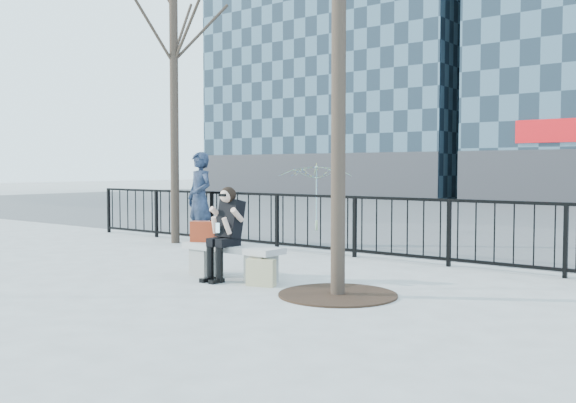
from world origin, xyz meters
The scene contains 12 objects.
ground centered at (0.00, 0.00, 0.00)m, with size 120.00×120.00×0.00m, color gray.
street_surface centered at (0.00, 15.00, 0.00)m, with size 60.00×23.00×0.01m, color #474747.
railing centered at (0.00, 3.00, 0.55)m, with size 14.00×0.06×1.10m.
building_left centered at (-15.00, 27.00, 11.30)m, with size 16.20×10.20×22.60m.
tree_left centered at (-4.00, 2.50, 4.86)m, with size 2.80×2.80×6.50m.
tree_grate centered at (1.90, -0.10, 0.01)m, with size 1.50×1.50×0.02m, color black.
bench_main centered at (0.00, 0.00, 0.30)m, with size 1.65×0.46×0.49m.
seated_woman centered at (0.00, -0.16, 0.67)m, with size 0.50×0.64×1.34m.
handbag centered at (-0.61, 0.02, 0.65)m, with size 0.38×0.18×0.31m, color maroon.
shopping_bag centered at (0.72, -0.21, 0.19)m, with size 0.39×0.14×0.37m, color #BFB587.
standing_man centered at (-3.38, 2.63, 0.97)m, with size 0.71×0.47×1.94m, color black.
vendor_umbrella centered at (-3.13, 6.44, 0.87)m, with size 1.89×1.93×1.74m, color #DBEB34.
Camera 1 is at (6.33, -6.77, 1.60)m, focal length 40.00 mm.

